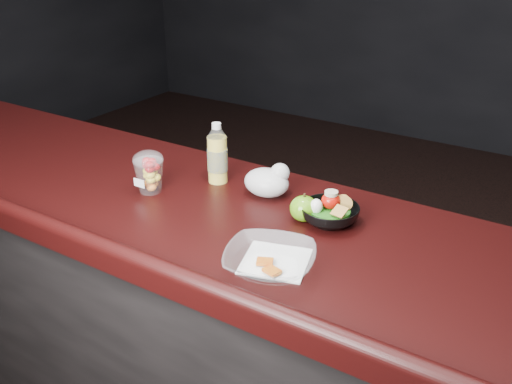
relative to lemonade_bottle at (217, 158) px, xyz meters
The scene contains 8 objects.
counter 0.65m from the lemonade_bottle, 38.95° to the right, with size 4.06×0.71×1.02m.
lemonade_bottle is the anchor object (origin of this frame).
fruit_cup 0.22m from the lemonade_bottle, 127.33° to the right, with size 0.10×0.10×0.14m.
green_apple 0.38m from the lemonade_bottle, 13.46° to the right, with size 0.08×0.08×0.08m.
plastic_bag 0.19m from the lemonade_bottle, ahead, with size 0.14×0.12×0.11m.
snack_bowl 0.44m from the lemonade_bottle, ahead, with size 0.21×0.21×0.09m.
takeout_bowl 0.55m from the lemonade_bottle, 40.85° to the right, with size 0.28×0.28×0.05m.
paper_napkin 0.52m from the lemonade_bottle, 38.08° to the right, with size 0.16×0.16×0.00m, color white.
Camera 1 is at (0.81, -0.90, 1.79)m, focal length 40.00 mm.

